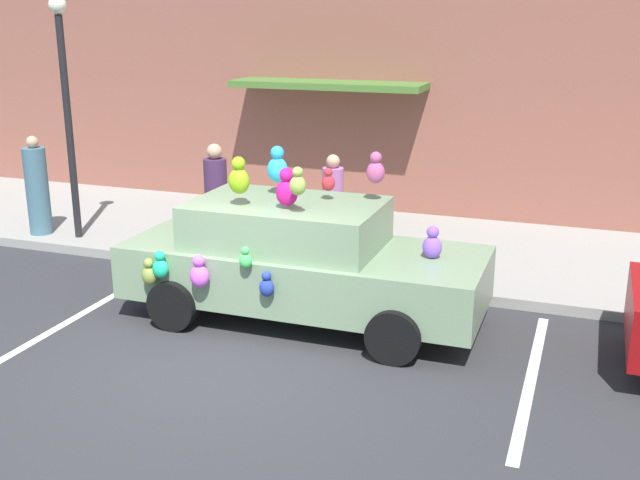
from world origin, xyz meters
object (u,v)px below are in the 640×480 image
(plush_covered_car, at_px, (299,259))
(street_lamp_post, at_px, (66,94))
(pedestrian_near_shopfront, at_px, (333,212))
(teddy_bear_on_sidewalk, at_px, (373,241))
(pedestrian_by_lamp, at_px, (216,201))
(pedestrian_walking_past, at_px, (37,189))

(plush_covered_car, height_order, street_lamp_post, street_lamp_post)
(plush_covered_car, bearing_deg, pedestrian_near_shopfront, 96.50)
(teddy_bear_on_sidewalk, bearing_deg, plush_covered_car, -100.71)
(plush_covered_car, relative_size, street_lamp_post, 1.17)
(street_lamp_post, relative_size, pedestrian_by_lamp, 2.29)
(pedestrian_walking_past, bearing_deg, pedestrian_by_lamp, 3.53)
(teddy_bear_on_sidewalk, relative_size, pedestrian_walking_past, 0.45)
(teddy_bear_on_sidewalk, xyz_separation_m, pedestrian_near_shopfront, (-0.62, -0.10, 0.42))
(teddy_bear_on_sidewalk, height_order, pedestrian_near_shopfront, pedestrian_near_shopfront)
(street_lamp_post, xyz_separation_m, pedestrian_walking_past, (-0.74, -0.03, -1.62))
(pedestrian_near_shopfront, bearing_deg, street_lamp_post, -177.20)
(plush_covered_car, height_order, pedestrian_by_lamp, plush_covered_car)
(plush_covered_car, xyz_separation_m, pedestrian_walking_past, (-5.47, 1.72, 0.12))
(teddy_bear_on_sidewalk, height_order, pedestrian_walking_past, pedestrian_walking_past)
(street_lamp_post, height_order, pedestrian_by_lamp, street_lamp_post)
(pedestrian_near_shopfront, xyz_separation_m, pedestrian_by_lamp, (-1.94, -0.05, 0.02))
(street_lamp_post, distance_m, pedestrian_by_lamp, 3.03)
(plush_covered_car, xyz_separation_m, street_lamp_post, (-4.73, 1.76, 1.74))
(teddy_bear_on_sidewalk, bearing_deg, pedestrian_walking_past, -176.51)
(plush_covered_car, relative_size, pedestrian_walking_past, 2.71)
(pedestrian_near_shopfront, xyz_separation_m, pedestrian_walking_past, (-5.24, -0.26, 0.00))
(pedestrian_near_shopfront, distance_m, pedestrian_by_lamp, 1.94)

